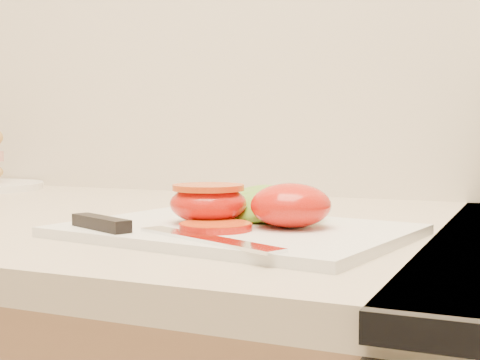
% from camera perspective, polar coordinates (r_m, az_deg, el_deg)
% --- Properties ---
extents(cutting_board, '(0.36, 0.28, 0.01)m').
position_cam_1_polar(cutting_board, '(0.67, -0.35, -4.34)').
color(cutting_board, silver).
rests_on(cutting_board, counter).
extents(tomato_half_dome, '(0.08, 0.08, 0.04)m').
position_cam_1_polar(tomato_half_dome, '(0.65, 4.35, -2.16)').
color(tomato_half_dome, red).
rests_on(tomato_half_dome, cutting_board).
extents(tomato_half_cut, '(0.08, 0.08, 0.04)m').
position_cam_1_polar(tomato_half_cut, '(0.68, -2.72, -1.88)').
color(tomato_half_cut, red).
rests_on(tomato_half_cut, cutting_board).
extents(tomato_slice_0, '(0.07, 0.07, 0.01)m').
position_cam_1_polar(tomato_slice_0, '(0.64, -2.10, -3.98)').
color(tomato_slice_0, orange).
rests_on(tomato_slice_0, cutting_board).
extents(lettuce_leaf_0, '(0.19, 0.17, 0.03)m').
position_cam_1_polar(lettuce_leaf_0, '(0.73, 1.68, -2.08)').
color(lettuce_leaf_0, '#63B22F').
rests_on(lettuce_leaf_0, cutting_board).
extents(knife, '(0.25, 0.09, 0.01)m').
position_cam_1_polar(knife, '(0.62, -8.55, -4.14)').
color(knife, silver).
rests_on(knife, cutting_board).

